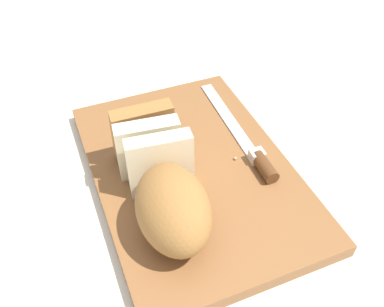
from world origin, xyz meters
The scene contains 7 objects.
ground_plane centered at (0.00, 0.00, 0.00)m, with size 3.00×3.00×0.00m, color silver.
cutting_board centered at (0.00, 0.00, 0.01)m, with size 0.43×0.29×0.02m, color brown.
bread_loaf centered at (-0.06, 0.06, 0.07)m, with size 0.24×0.11×0.10m.
bread_knife centered at (-0.01, -0.10, 0.03)m, with size 0.27×0.02×0.02m.
crumb_near_knife centered at (-0.06, 0.01, 0.03)m, with size 0.01×0.01×0.01m, color tan.
crumb_near_loaf centered at (-0.06, 0.04, 0.03)m, with size 0.00×0.00×0.00m, color tan.
crumb_stray_left centered at (-0.01, -0.07, 0.03)m, with size 0.01×0.01×0.01m, color tan.
Camera 1 is at (-0.42, 0.16, 0.49)m, focal length 38.96 mm.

